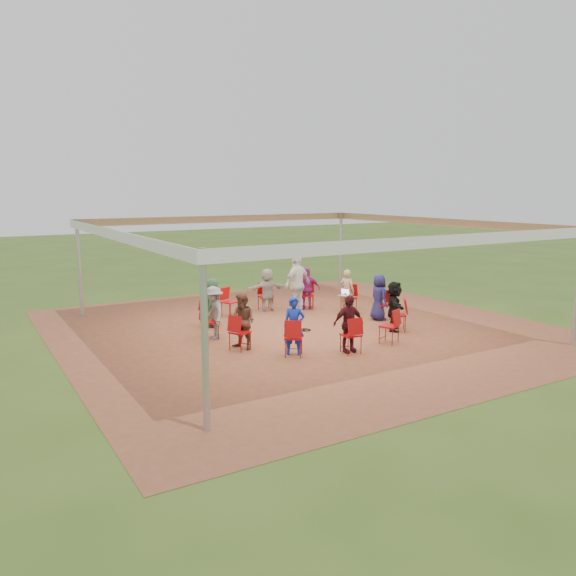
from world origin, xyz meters
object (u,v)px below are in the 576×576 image
chair_5 (210,322)px  person_seated_3 (212,303)px  chair_1 (308,296)px  person_seated_7 (348,324)px  chair_9 (389,326)px  person_seated_2 (267,290)px  person_seated_6 (294,326)px  person_seated_8 (394,306)px  person_seated_4 (214,312)px  standing_person (297,284)px  chair_11 (382,305)px  chair_3 (230,302)px  person_seated_0 (347,291)px  laptop (344,293)px  chair_4 (208,311)px  person_seated_9 (379,297)px  chair_2 (266,297)px  chair_0 (349,298)px  cable_coil (306,330)px  chair_6 (240,332)px  chair_8 (351,335)px  person_seated_5 (243,321)px  person_seated_1 (307,289)px  chair_10 (398,315)px

chair_5 → person_seated_3: 1.39m
chair_1 → person_seated_7: bearing=104.7°
chair_9 → person_seated_2: 5.10m
person_seated_6 → person_seated_8: bearing=45.0°
person_seated_3 → person_seated_4: size_ratio=1.00×
person_seated_3 → person_seated_6: size_ratio=1.00×
person_seated_6 → standing_person: size_ratio=0.73×
person_seated_8 → chair_11: bearing=10.1°
chair_1 → chair_3: same height
chair_9 → person_seated_0: 3.74m
person_seated_6 → person_seated_7: size_ratio=1.00×
person_seated_0 → laptop: 0.17m
chair_4 → person_seated_8: 5.28m
person_seated_8 → person_seated_9: (0.49, 1.24, 0.00)m
chair_2 → person_seated_3: bearing=32.3°
person_seated_4 → laptop: size_ratio=3.69×
chair_0 → person_seated_3: bearing=60.8°
person_seated_3 → cable_coil: person_seated_3 is taller
chair_6 → chair_8: (2.17, -1.60, 0.00)m
chair_3 → person_seated_7: size_ratio=0.64×
person_seated_0 → laptop: person_seated_0 is taller
standing_person → person_seated_5: bearing=21.7°
chair_3 → person_seated_3: size_ratio=0.64×
chair_3 → chair_4: size_ratio=1.00×
chair_5 → person_seated_1: person_seated_1 is taller
chair_0 → person_seated_9: size_ratio=0.64×
chair_8 → cable_coil: chair_8 is taller
chair_4 → person_seated_8: size_ratio=0.64×
chair_2 → chair_10: size_ratio=1.00×
chair_9 → person_seated_8: 1.39m
person_seated_3 → person_seated_5: bearing=30.0°
chair_1 → person_seated_1: (-0.07, -0.10, 0.25)m
chair_11 → person_seated_1: size_ratio=0.64×
chair_11 → chair_2: bearing=45.0°
person_seated_9 → chair_3: bearing=59.2°
cable_coil → chair_5: bearing=168.1°
person_seated_8 → laptop: size_ratio=3.69×
chair_8 → chair_0: bearing=60.0°
person_seated_5 → person_seated_8: (4.44, -0.50, 0.00)m
chair_1 → person_seated_4: person_seated_4 is taller
chair_0 → chair_2: bearing=30.0°
chair_6 → chair_1: bearing=105.0°
chair_0 → chair_1: bearing=15.0°
chair_3 → standing_person: size_ratio=0.47×
chair_5 → chair_11: (5.36, -0.61, 0.00)m
chair_10 → chair_9: bearing=165.0°
chair_10 → cable_coil: chair_10 is taller
person_seated_4 → chair_5: bearing=-90.0°
chair_9 → person_seated_2: person_seated_2 is taller
person_seated_1 → chair_4: bearing=43.7°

